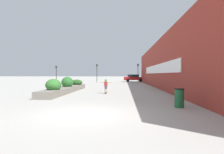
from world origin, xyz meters
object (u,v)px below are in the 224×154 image
object	(u,v)px
trash_bin	(179,98)
traffic_light_far_left	(56,71)
traffic_light_left	(97,70)
skateboard	(106,93)
skateboarder	(106,84)
car_leftmost	(169,78)
traffic_light_right	(138,70)
car_center_left	(134,78)

from	to	relation	value
trash_bin	traffic_light_far_left	world-z (taller)	traffic_light_far_left
trash_bin	traffic_light_left	xyz separation A→B (m)	(-8.18, 30.23, 2.00)
skateboard	trash_bin	distance (m)	7.99
skateboard	skateboarder	xyz separation A→B (m)	(-0.00, 0.00, 0.70)
car_leftmost	traffic_light_right	size ratio (longest dim) A/B	1.16
skateboard	car_center_left	xyz separation A→B (m)	(3.66, 27.69, 0.77)
skateboarder	traffic_light_left	bearing A→B (deg)	95.87
car_leftmost	car_center_left	distance (m)	7.79
trash_bin	traffic_light_right	bearing A→B (deg)	89.88
skateboard	traffic_light_far_left	size ratio (longest dim) A/B	0.17
trash_bin	car_leftmost	distance (m)	35.73
skateboarder	traffic_light_far_left	distance (m)	26.21
trash_bin	traffic_light_left	world-z (taller)	traffic_light_left
traffic_light_left	trash_bin	bearing A→B (deg)	-74.86
skateboard	traffic_light_left	world-z (taller)	traffic_light_left
car_center_left	traffic_light_left	xyz separation A→B (m)	(-7.64, -4.25, 1.63)
skateboard	car_center_left	bearing A→B (deg)	78.71
skateboard	car_center_left	world-z (taller)	car_center_left
skateboard	traffic_light_far_left	xyz separation A→B (m)	(-12.25, 23.13, 2.21)
skateboarder	traffic_light_far_left	xyz separation A→B (m)	(-12.25, 23.13, 1.51)
trash_bin	traffic_light_right	xyz separation A→B (m)	(0.06, 29.82, 2.04)
trash_bin	car_leftmost	size ratio (longest dim) A/B	0.22
skateboard	traffic_light_right	size ratio (longest dim) A/B	0.16
skateboarder	car_leftmost	size ratio (longest dim) A/B	0.26
trash_bin	car_leftmost	xyz separation A→B (m)	(7.23, 34.99, 0.32)
car_center_left	traffic_light_far_left	world-z (taller)	traffic_light_far_left
traffic_light_left	traffic_light_far_left	size ratio (longest dim) A/B	1.09
skateboard	trash_bin	xyz separation A→B (m)	(4.20, -6.79, 0.40)
trash_bin	traffic_light_far_left	xyz separation A→B (m)	(-16.44, 29.92, 1.81)
car_center_left	trash_bin	bearing A→B (deg)	0.89
skateboarder	trash_bin	world-z (taller)	skateboarder
traffic_light_left	traffic_light_right	size ratio (longest dim) A/B	0.98
car_leftmost	traffic_light_far_left	world-z (taller)	traffic_light_far_left
traffic_light_right	traffic_light_far_left	distance (m)	16.50
traffic_light_left	traffic_light_right	distance (m)	8.25
traffic_light_right	skateboarder	bearing A→B (deg)	-100.47
car_leftmost	skateboarder	bearing A→B (deg)	-22.06
traffic_light_right	traffic_light_far_left	size ratio (longest dim) A/B	1.11
skateboarder	traffic_light_left	world-z (taller)	traffic_light_left
car_leftmost	traffic_light_far_left	distance (m)	24.26
trash_bin	traffic_light_left	bearing A→B (deg)	105.14
skateboarder	trash_bin	bearing A→B (deg)	-62.04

